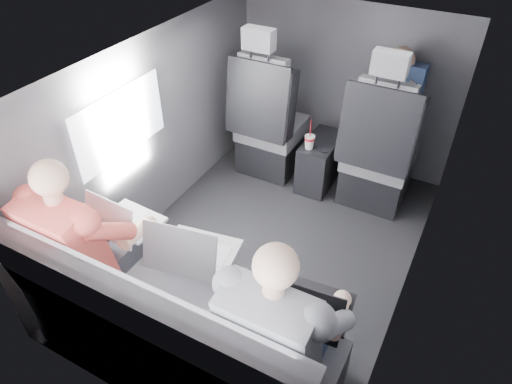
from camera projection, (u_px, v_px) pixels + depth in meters
The scene contains 19 objects.
floor at pixel (271, 248), 3.19m from camera, with size 2.60×2.60×0.00m, color black.
ceiling at pixel (276, 62), 2.36m from camera, with size 2.60×2.60×0.00m, color #B2B2AD.
panel_left at pixel (155, 133), 3.11m from camera, with size 0.02×2.60×1.35m, color #56565B.
panel_right at pixel (424, 214), 2.44m from camera, with size 0.02×2.60×1.35m, color #56565B.
panel_front at pixel (345, 87), 3.68m from camera, with size 1.80×0.02×1.35m, color #56565B.
panel_back at pixel (132, 329), 1.87m from camera, with size 1.80×0.02×1.35m, color #56565B.
side_window at pixel (121, 124), 2.75m from camera, with size 0.02×0.75×0.42m, color white.
seatbelt at pixel (380, 120), 2.99m from camera, with size 0.05×0.01×0.65m, color black.
front_seat_left at pixel (269, 129), 3.69m from camera, with size 0.52×0.58×1.26m.
front_seat_right at pixel (378, 158), 3.36m from camera, with size 0.52×0.58×1.26m.
center_console at pixel (320, 162), 3.67m from camera, with size 0.24×0.48×0.41m.
rear_bench at pixel (176, 338), 2.26m from camera, with size 1.60×0.57×0.92m.
soda_cup at pixel (309, 141), 3.43m from camera, with size 0.08×0.08×0.24m.
laptop_white at pixel (123, 220), 2.46m from camera, with size 0.34×0.32×0.25m.
laptop_silver at pixel (193, 250), 2.27m from camera, with size 0.42×0.39×0.27m.
laptop_black at pixel (309, 306), 2.01m from camera, with size 0.37×0.34×0.25m.
passenger_rear_left at pixel (91, 244), 2.35m from camera, with size 0.48×0.60×1.18m.
passenger_rear_right at pixel (283, 329), 1.94m from camera, with size 0.48×0.60×1.18m.
passenger_front_right at pixel (393, 102), 3.33m from camera, with size 0.37×0.37×0.71m.
Camera 1 is at (0.98, -2.06, 2.26)m, focal length 32.00 mm.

